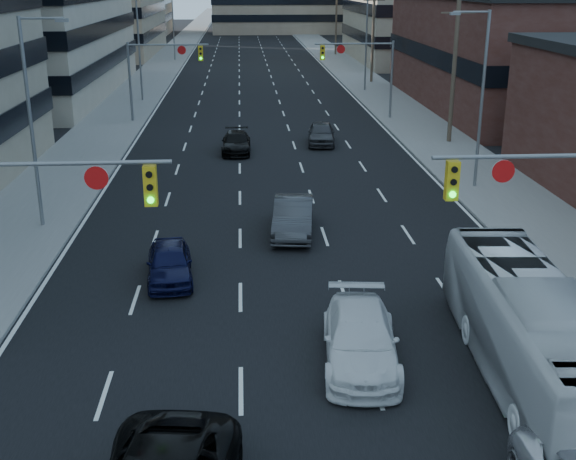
# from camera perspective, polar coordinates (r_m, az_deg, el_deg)

# --- Properties ---
(road_surface) EXTENTS (18.00, 300.00, 0.02)m
(road_surface) POSITION_cam_1_polar(r_m,az_deg,el_deg) (141.18, -3.13, 14.91)
(road_surface) COLOR black
(road_surface) RESTS_ON ground
(sidewalk_left) EXTENTS (5.00, 300.00, 0.15)m
(sidewalk_left) POSITION_cam_1_polar(r_m,az_deg,el_deg) (141.51, -7.95, 14.80)
(sidewalk_left) COLOR slate
(sidewalk_left) RESTS_ON ground
(sidewalk_right) EXTENTS (5.00, 300.00, 0.15)m
(sidewalk_right) POSITION_cam_1_polar(r_m,az_deg,el_deg) (141.78, 1.68, 14.97)
(sidewalk_right) COLOR slate
(sidewalk_right) RESTS_ON ground
(storefront_right_mid) EXTENTS (20.00, 30.00, 9.00)m
(storefront_right_mid) POSITION_cam_1_polar(r_m,az_deg,el_deg) (66.23, 19.61, 13.00)
(storefront_right_mid) COLOR #472119
(storefront_right_mid) RESTS_ON ground
(office_right_far) EXTENTS (22.00, 28.00, 14.00)m
(office_right_far) POSITION_cam_1_polar(r_m,az_deg,el_deg) (102.37, 11.90, 16.87)
(office_right_far) COLOR gray
(office_right_far) RESTS_ON ground
(bg_block_right) EXTENTS (22.00, 22.00, 12.00)m
(bg_block_right) POSITION_cam_1_polar(r_m,az_deg,el_deg) (144.82, 10.19, 17.13)
(bg_block_right) COLOR gray
(bg_block_right) RESTS_ON ground
(signal_near_left) EXTENTS (6.59, 0.33, 6.00)m
(signal_near_left) POSITION_cam_1_polar(r_m,az_deg,el_deg) (20.57, -19.97, 0.93)
(signal_near_left) COLOR slate
(signal_near_left) RESTS_ON ground
(signal_near_right) EXTENTS (6.59, 0.33, 6.00)m
(signal_near_right) POSITION_cam_1_polar(r_m,az_deg,el_deg) (21.72, 21.20, 1.71)
(signal_near_right) COLOR slate
(signal_near_right) RESTS_ON ground
(signal_far_left) EXTENTS (6.09, 0.33, 6.00)m
(signal_far_left) POSITION_cam_1_polar(r_m,az_deg,el_deg) (56.44, -10.08, 12.70)
(signal_far_left) COLOR slate
(signal_far_left) RESTS_ON ground
(signal_far_right) EXTENTS (6.09, 0.33, 6.00)m
(signal_far_right) POSITION_cam_1_polar(r_m,az_deg,el_deg) (56.88, 5.89, 12.94)
(signal_far_right) COLOR slate
(signal_far_right) RESTS_ON ground
(utility_pole_block) EXTENTS (2.20, 0.28, 11.00)m
(utility_pole_block) POSITION_cam_1_polar(r_m,az_deg,el_deg) (49.01, 13.07, 13.31)
(utility_pole_block) COLOR #4C3D2D
(utility_pole_block) RESTS_ON ground
(utility_pole_midblock) EXTENTS (2.20, 0.28, 11.00)m
(utility_pole_midblock) POSITION_cam_1_polar(r_m,az_deg,el_deg) (78.16, 6.75, 15.66)
(utility_pole_midblock) COLOR #4C3D2D
(utility_pole_midblock) RESTS_ON ground
(utility_pole_distant) EXTENTS (2.20, 0.28, 11.00)m
(utility_pole_distant) POSITION_cam_1_polar(r_m,az_deg,el_deg) (107.78, 3.84, 16.66)
(utility_pole_distant) COLOR #4C3D2D
(utility_pole_distant) RESTS_ON ground
(streetlight_left_near) EXTENTS (2.03, 0.22, 9.00)m
(streetlight_left_near) POSITION_cam_1_polar(r_m,az_deg,el_deg) (32.44, -19.45, 8.66)
(streetlight_left_near) COLOR slate
(streetlight_left_near) RESTS_ON ground
(streetlight_left_mid) EXTENTS (2.03, 0.22, 9.00)m
(streetlight_left_mid) POSITION_cam_1_polar(r_m,az_deg,el_deg) (66.58, -11.56, 14.20)
(streetlight_left_mid) COLOR slate
(streetlight_left_mid) RESTS_ON ground
(streetlight_left_far) EXTENTS (2.03, 0.22, 9.00)m
(streetlight_left_far) POSITION_cam_1_polar(r_m,az_deg,el_deg) (101.31, -8.97, 15.92)
(streetlight_left_far) COLOR slate
(streetlight_left_far) RESTS_ON ground
(streetlight_right_near) EXTENTS (2.03, 0.22, 9.00)m
(streetlight_right_near) POSITION_cam_1_polar(r_m,az_deg,el_deg) (38.11, 14.90, 10.52)
(streetlight_right_near) COLOR slate
(streetlight_right_near) RESTS_ON ground
(streetlight_right_far) EXTENTS (2.03, 0.22, 9.00)m
(streetlight_right_far) POSITION_cam_1_polar(r_m,az_deg,el_deg) (71.99, 6.08, 14.81)
(streetlight_right_far) COLOR slate
(streetlight_right_far) RESTS_ON ground
(white_van) EXTENTS (2.56, 5.26, 1.48)m
(white_van) POSITION_cam_1_polar(r_m,az_deg,el_deg) (20.74, 5.74, -8.58)
(white_van) COLOR silver
(white_van) RESTS_ON ground
(transit_bus) EXTENTS (3.08, 10.61, 2.92)m
(transit_bus) POSITION_cam_1_polar(r_m,az_deg,el_deg) (20.57, 18.64, -7.55)
(transit_bus) COLOR silver
(transit_bus) RESTS_ON ground
(sedan_blue) EXTENTS (1.97, 4.10, 1.35)m
(sedan_blue) POSITION_cam_1_polar(r_m,az_deg,el_deg) (26.49, -9.35, -2.55)
(sedan_blue) COLOR black
(sedan_blue) RESTS_ON ground
(sedan_grey_center) EXTENTS (2.13, 4.85, 1.55)m
(sedan_grey_center) POSITION_cam_1_polar(r_m,az_deg,el_deg) (30.87, 0.41, 1.06)
(sedan_grey_center) COLOR #353538
(sedan_grey_center) RESTS_ON ground
(sedan_black_far) EXTENTS (1.86, 4.43, 1.28)m
(sedan_black_far) POSITION_cam_1_polar(r_m,az_deg,el_deg) (46.02, -4.11, 6.91)
(sedan_black_far) COLOR black
(sedan_black_far) RESTS_ON ground
(sedan_grey_right) EXTENTS (2.14, 4.45, 1.47)m
(sedan_grey_right) POSITION_cam_1_polar(r_m,az_deg,el_deg) (48.35, 2.65, 7.64)
(sedan_grey_right) COLOR #353437
(sedan_grey_right) RESTS_ON ground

